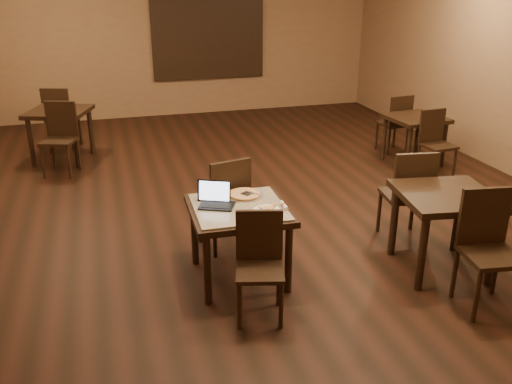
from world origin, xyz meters
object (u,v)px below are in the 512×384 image
object	(u,v)px
laptop	(216,199)
other_table_a_chair_near	(435,139)
other_table_b_chair_far	(60,115)
tiled_table	(239,216)
other_table_b_chair_near	(60,134)
chair_main_far	(226,199)
other_table_a	(415,125)
other_table_b	(59,118)
other_table_c_chair_far	(409,191)
other_table_a_chair_far	(396,120)
pizza_pan	(244,195)
other_table_c	(445,206)
other_table_c_chair_near	(487,242)
chair_main_near	(260,259)

from	to	relation	value
laptop	other_table_a_chair_near	size ratio (longest dim) A/B	0.39
laptop	other_table_b_chair_far	size ratio (longest dim) A/B	0.36
other_table_a_chair_near	tiled_table	bearing A→B (deg)	-154.71
tiled_table	laptop	xyz separation A→B (m)	(-0.20, 0.10, 0.16)
other_table_b_chair_near	chair_main_far	bearing A→B (deg)	-41.01
other_table_a	other_table_b	bearing A→B (deg)	156.95
other_table_c_chair_far	other_table_b_chair_near	bearing A→B (deg)	-34.41
other_table_a	other_table_a_chair_far	world-z (taller)	other_table_a_chair_far
other_table_c_chair_far	other_table_b_chair_far	bearing A→B (deg)	-42.67
pizza_pan	other_table_a	world-z (taller)	pizza_pan
other_table_a	other_table_c	distance (m)	3.40
laptop	other_table_c	xyz separation A→B (m)	(2.18, -0.50, -0.13)
other_table_c	other_table_a_chair_far	bearing A→B (deg)	75.49
chair_main_far	other_table_b_chair_near	xyz separation A→B (m)	(-1.80, 3.10, 0.01)
other_table_c	other_table_c_chair_near	world-z (taller)	other_table_c_chair_near
other_table_b	tiled_table	bearing A→B (deg)	-48.47
chair_main_far	other_table_b_chair_far	bearing A→B (deg)	-79.87
other_table_a_chair_far	other_table_b	size ratio (longest dim) A/B	0.88
other_table_b_chair_far	other_table_c_chair_near	bearing A→B (deg)	141.51
pizza_pan	other_table_a_chair_far	xyz separation A→B (m)	(3.39, 2.96, -0.22)
chair_main_far	pizza_pan	xyz separation A→B (m)	(0.10, -0.37, 0.18)
other_table_b_chair_near	other_table_c	size ratio (longest dim) A/B	1.05
other_table_b	other_table_c_chair_far	xyz separation A→B (m)	(3.77, -4.11, -0.08)
chair_main_far	other_table_a_chair_far	xyz separation A→B (m)	(3.49, 2.59, -0.04)
other_table_a_chair_far	pizza_pan	bearing A→B (deg)	35.85
chair_main_far	other_table_a_chair_far	bearing A→B (deg)	-156.41
chair_main_near	other_table_c	bearing A→B (deg)	21.36
pizza_pan	chair_main_near	bearing A→B (deg)	-96.55
tiled_table	other_table_a_chair_far	size ratio (longest dim) A/B	0.97
chair_main_near	laptop	distance (m)	0.81
chair_main_near	other_table_a_chair_near	xyz separation A→B (m)	(3.48, 2.68, 0.02)
other_table_a_chair_far	other_table_b_chair_near	xyz separation A→B (m)	(-5.29, 0.51, 0.05)
other_table_b	other_table_a_chair_far	bearing A→B (deg)	6.88
other_table_a	other_table_c_chair_far	xyz separation A→B (m)	(-1.54, -2.41, -0.02)
other_table_b_chair_far	other_table_a_chair_far	bearing A→B (deg)	-179.28
chair_main_near	pizza_pan	size ratio (longest dim) A/B	2.45
other_table_c	chair_main_near	bearing A→B (deg)	-164.99
laptop	other_table_b_chair_near	bearing A→B (deg)	138.00
tiled_table	other_table_c_chair_near	bearing A→B (deg)	-25.83
other_table_a_chair_far	other_table_c_chair_near	size ratio (longest dim) A/B	0.91
other_table_b_chair_far	other_table_a	bearing A→B (deg)	175.38
pizza_pan	other_table_c	bearing A→B (deg)	-19.02
other_table_b_chair_far	tiled_table	bearing A→B (deg)	129.23
other_table_c	other_table_b_chair_far	bearing A→B (deg)	134.00
tiled_table	chair_main_near	world-z (taller)	chair_main_near
other_table_b	other_table_c	size ratio (longest dim) A/B	1.10
other_table_a	other_table_a_chair_near	world-z (taller)	other_table_a_chair_near
chair_main_far	pizza_pan	world-z (taller)	chair_main_far
other_table_b_chair_near	other_table_c_chair_far	size ratio (longest dim) A/B	0.99
tiled_table	other_table_a	xyz separation A→B (m)	(3.51, 2.63, -0.03)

